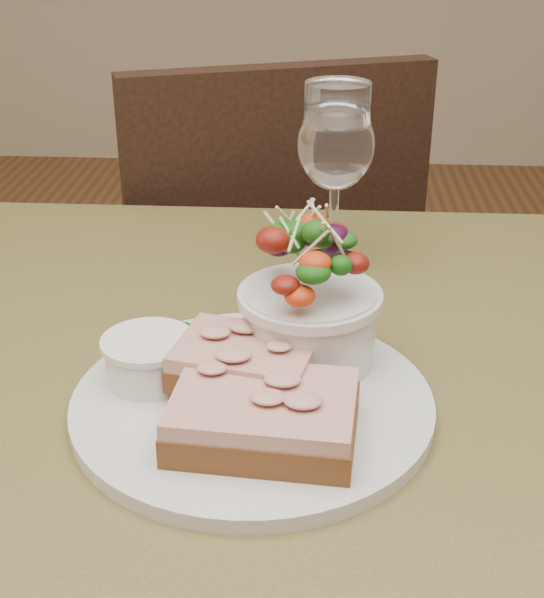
# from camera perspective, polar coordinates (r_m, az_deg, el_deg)

# --- Properties ---
(cafe_table) EXTENTS (0.80, 0.80, 0.75)m
(cafe_table) POSITION_cam_1_polar(r_m,az_deg,el_deg) (0.72, 1.31, -12.78)
(cafe_table) COLOR #49431F
(cafe_table) RESTS_ON ground
(chair_far) EXTENTS (0.54, 0.54, 0.90)m
(chair_far) POSITION_cam_1_polar(r_m,az_deg,el_deg) (1.48, -1.42, -6.68)
(chair_far) COLOR black
(chair_far) RESTS_ON ground
(dinner_plate) EXTENTS (0.27, 0.27, 0.01)m
(dinner_plate) POSITION_cam_1_polar(r_m,az_deg,el_deg) (0.63, -1.35, -7.14)
(dinner_plate) COLOR silver
(dinner_plate) RESTS_ON cafe_table
(sandwich_front) EXTENTS (0.13, 0.10, 0.03)m
(sandwich_front) POSITION_cam_1_polar(r_m,az_deg,el_deg) (0.58, -0.58, -8.03)
(sandwich_front) COLOR #4A2613
(sandwich_front) RESTS_ON dinner_plate
(sandwich_back) EXTENTS (0.12, 0.10, 0.03)m
(sandwich_back) POSITION_cam_1_polar(r_m,az_deg,el_deg) (0.63, -1.81, -4.30)
(sandwich_back) COLOR #4A2613
(sandwich_back) RESTS_ON dinner_plate
(ramekin) EXTENTS (0.07, 0.07, 0.04)m
(ramekin) POSITION_cam_1_polar(r_m,az_deg,el_deg) (0.65, -8.43, -3.94)
(ramekin) COLOR silver
(ramekin) RESTS_ON dinner_plate
(salad_bowl) EXTENTS (0.11, 0.11, 0.13)m
(salad_bowl) POSITION_cam_1_polar(r_m,az_deg,el_deg) (0.65, 2.62, 0.40)
(salad_bowl) COLOR silver
(salad_bowl) RESTS_ON dinner_plate
(garnish) EXTENTS (0.05, 0.04, 0.02)m
(garnish) POSITION_cam_1_polar(r_m,az_deg,el_deg) (0.70, -6.33, -2.25)
(garnish) COLOR #113D0B
(garnish) RESTS_ON dinner_plate
(wine_glass) EXTENTS (0.08, 0.08, 0.18)m
(wine_glass) POSITION_cam_1_polar(r_m,az_deg,el_deg) (0.83, 4.40, 10.14)
(wine_glass) COLOR white
(wine_glass) RESTS_ON cafe_table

